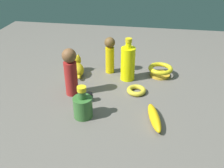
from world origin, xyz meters
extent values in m
plane|color=#5B5651|center=(0.00, 0.00, 0.00)|extent=(2.00, 2.00, 0.00)
cylinder|color=gold|center=(0.21, 0.20, 0.01)|extent=(0.10, 0.10, 0.01)
torus|color=gold|center=(0.21, 0.20, 0.04)|extent=(0.12, 0.12, 0.02)
torus|color=gold|center=(0.11, 0.02, 0.01)|extent=(0.09, 0.09, 0.02)
cylinder|color=#275739|center=(-0.09, -0.08, 0.01)|extent=(0.03, 0.03, 0.03)
cylinder|color=yellow|center=(-0.09, -0.08, 0.02)|extent=(0.03, 0.03, 0.00)
cylinder|color=black|center=(-0.09, -0.08, 0.03)|extent=(0.03, 0.03, 0.01)
cylinder|color=maroon|center=(-0.17, -0.03, 0.08)|extent=(0.07, 0.07, 0.16)
sphere|color=brown|center=(-0.17, -0.03, 0.19)|extent=(0.06, 0.06, 0.06)
cylinder|color=#34672E|center=(-0.08, -0.19, 0.04)|extent=(0.07, 0.07, 0.08)
cylinder|color=#34672E|center=(-0.08, -0.19, 0.10)|extent=(0.03, 0.03, 0.03)
cylinder|color=gold|center=(-0.08, -0.19, 0.13)|extent=(0.04, 0.04, 0.02)
ellipsoid|color=gold|center=(0.19, -0.17, 0.02)|extent=(0.07, 0.18, 0.04)
ellipsoid|color=#B49915|center=(-0.20, 0.14, 0.03)|extent=(0.10, 0.12, 0.06)
sphere|color=#B49915|center=(-0.22, 0.18, 0.06)|extent=(0.06, 0.06, 0.06)
cone|color=#B49915|center=(-0.23, 0.17, 0.09)|extent=(0.03, 0.03, 0.03)
cone|color=#B49915|center=(-0.21, 0.19, 0.09)|extent=(0.03, 0.03, 0.03)
ellipsoid|color=#B49915|center=(-0.18, 0.10, 0.02)|extent=(0.04, 0.05, 0.02)
cylinder|color=#EFE90A|center=(0.05, 0.14, 0.08)|extent=(0.07, 0.07, 0.16)
cylinder|color=#EFE90A|center=(0.05, 0.14, 0.18)|extent=(0.03, 0.03, 0.03)
cylinder|color=gold|center=(0.05, 0.14, 0.20)|extent=(0.03, 0.03, 0.02)
cylinder|color=#DABB0C|center=(-0.04, 0.20, 0.07)|extent=(0.05, 0.05, 0.14)
sphere|color=brown|center=(-0.04, 0.20, 0.16)|extent=(0.05, 0.05, 0.05)
camera|label=1|loc=(0.15, -0.94, 0.60)|focal=39.79mm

